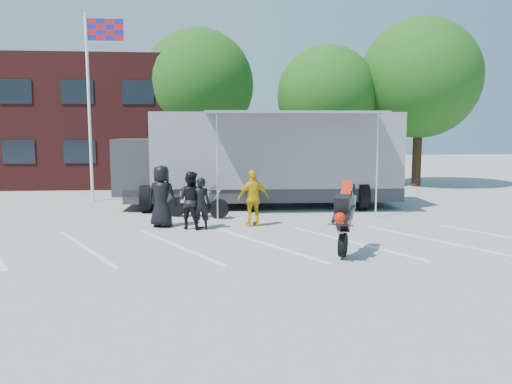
{
  "coord_description": "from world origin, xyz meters",
  "views": [
    {
      "loc": [
        -1.22,
        -12.18,
        3.05
      ],
      "look_at": [
        0.01,
        2.05,
        1.3
      ],
      "focal_mm": 35.0,
      "sensor_mm": 36.0,
      "label": 1
    }
  ],
  "objects": [
    {
      "name": "stunt_bike_rider",
      "position": [
        2.14,
        -0.11,
        0.0
      ],
      "size": [
        1.43,
        1.85,
        1.97
      ],
      "primitive_type": null,
      "rotation": [
        0.0,
        0.0,
        -0.44
      ],
      "color": "black",
      "rests_on": "ground"
    },
    {
      "name": "office_building",
      "position": [
        -10.0,
        18.0,
        3.5
      ],
      "size": [
        18.0,
        8.0,
        7.0
      ],
      "primitive_type": "cube",
      "color": "#4A1817",
      "rests_on": "ground"
    },
    {
      "name": "tree_left",
      "position": [
        -2.0,
        16.0,
        5.57
      ],
      "size": [
        6.12,
        6.12,
        8.64
      ],
      "color": "#382314",
      "rests_on": "ground"
    },
    {
      "name": "parking_bay_lines",
      "position": [
        0.0,
        1.0,
        0.01
      ],
      "size": [
        18.09,
        13.33,
        0.01
      ],
      "primitive_type": "cube",
      "rotation": [
        0.0,
        0.0,
        0.52
      ],
      "color": "white",
      "rests_on": "ground"
    },
    {
      "name": "spectator_leather_b",
      "position": [
        -1.62,
        3.18,
        0.81
      ],
      "size": [
        0.64,
        0.46,
        1.63
      ],
      "primitive_type": "imported",
      "rotation": [
        0.0,
        0.0,
        3.27
      ],
      "color": "black",
      "rests_on": "ground"
    },
    {
      "name": "spectator_leather_c",
      "position": [
        -1.94,
        3.35,
        0.9
      ],
      "size": [
        1.08,
        0.98,
        1.81
      ],
      "primitive_type": "imported",
      "rotation": [
        0.0,
        0.0,
        2.72
      ],
      "color": "black",
      "rests_on": "ground"
    },
    {
      "name": "spectator_leather_a",
      "position": [
        -2.86,
        3.75,
        0.99
      ],
      "size": [
        1.11,
        0.9,
        1.97
      ],
      "primitive_type": "imported",
      "rotation": [
        0.0,
        0.0,
        2.82
      ],
      "color": "black",
      "rests_on": "ground"
    },
    {
      "name": "ground",
      "position": [
        0.0,
        0.0,
        0.0
      ],
      "size": [
        100.0,
        100.0,
        0.0
      ],
      "primitive_type": "plane",
      "color": "#9C9C97",
      "rests_on": "ground"
    },
    {
      "name": "tree_right",
      "position": [
        10.0,
        14.5,
        5.88
      ],
      "size": [
        6.46,
        6.46,
        9.12
      ],
      "color": "#382314",
      "rests_on": "ground"
    },
    {
      "name": "tree_mid",
      "position": [
        5.0,
        15.0,
        4.94
      ],
      "size": [
        5.44,
        5.44,
        7.68
      ],
      "color": "#382314",
      "rests_on": "ground"
    },
    {
      "name": "parked_motorcycle",
      "position": [
        -1.79,
        5.36,
        0.0
      ],
      "size": [
        2.47,
        1.52,
        1.23
      ],
      "primitive_type": null,
      "rotation": [
        0.0,
        0.0,
        1.23
      ],
      "color": "#B3B3B8",
      "rests_on": "ground"
    },
    {
      "name": "flagpole",
      "position": [
        -6.24,
        10.0,
        5.05
      ],
      "size": [
        1.61,
        0.12,
        8.0
      ],
      "color": "white",
      "rests_on": "ground"
    },
    {
      "name": "transporter_truck",
      "position": [
        0.79,
        7.73,
        0.0
      ],
      "size": [
        11.95,
        5.99,
        3.76
      ],
      "primitive_type": null,
      "rotation": [
        0.0,
        0.0,
        -0.03
      ],
      "color": "gray",
      "rests_on": "ground"
    },
    {
      "name": "spectator_hivis",
      "position": [
        0.05,
        3.6,
        0.91
      ],
      "size": [
        1.15,
        0.74,
        1.82
      ],
      "primitive_type": "imported",
      "rotation": [
        0.0,
        0.0,
        3.45
      ],
      "color": "#E3AE0B",
      "rests_on": "ground"
    }
  ]
}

